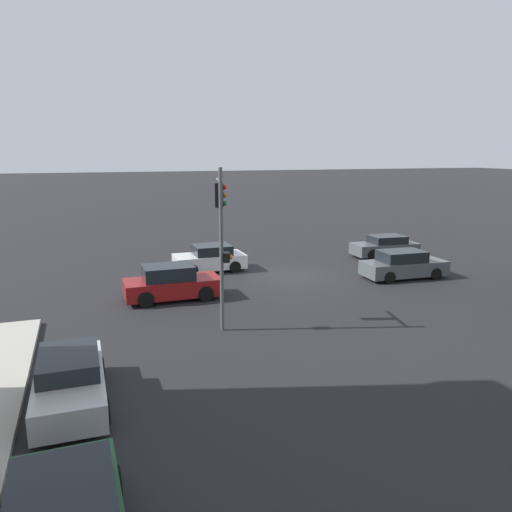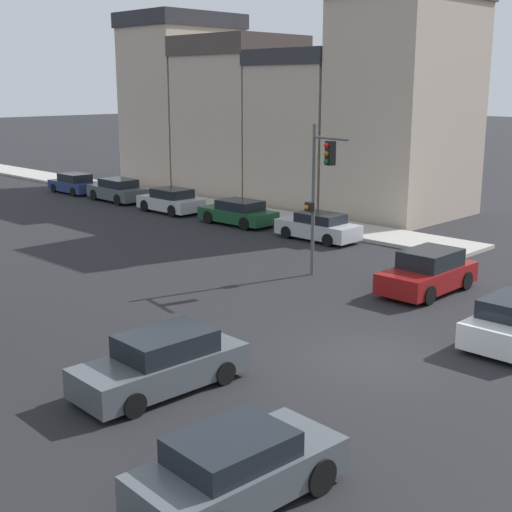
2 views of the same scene
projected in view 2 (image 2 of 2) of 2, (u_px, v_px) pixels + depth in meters
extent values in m
plane|color=black|center=(371.00, 357.00, 19.88)|extent=(300.00, 300.00, 0.00)
cube|color=#ADA89E|center=(102.00, 187.00, 52.45)|extent=(3.12, 60.00, 0.18)
cube|color=#BCA893|center=(406.00, 112.00, 39.99)|extent=(7.82, 5.84, 11.85)
cube|color=#BCA893|center=(312.00, 137.00, 43.98)|extent=(6.15, 5.99, 8.53)
cube|color=#2D2D33|center=(314.00, 58.00, 42.87)|extent=(6.39, 6.23, 0.92)
cube|color=#BCA893|center=(239.00, 127.00, 48.48)|extent=(6.34, 6.99, 9.26)
cube|color=#473D38|center=(239.00, 46.00, 47.25)|extent=(6.59, 7.27, 1.29)
cube|color=#BCA893|center=(183.00, 108.00, 53.20)|extent=(7.55, 5.95, 11.37)
cube|color=#2D2D33|center=(181.00, 21.00, 51.74)|extent=(7.85, 6.19, 1.06)
cylinder|color=#515456|center=(313.00, 201.00, 27.82)|extent=(0.14, 0.14, 5.96)
cylinder|color=#515456|center=(331.00, 138.00, 26.46)|extent=(0.47, 1.90, 0.10)
cube|color=black|center=(330.00, 153.00, 26.59)|extent=(0.35, 0.35, 0.90)
sphere|color=red|center=(327.00, 145.00, 26.42)|extent=(0.20, 0.20, 0.20)
sphere|color=#99660F|center=(326.00, 153.00, 26.49)|extent=(0.20, 0.20, 0.20)
sphere|color=#0F511E|center=(326.00, 162.00, 26.56)|extent=(0.20, 0.20, 0.20)
cube|color=black|center=(310.00, 207.00, 27.77)|extent=(0.28, 0.39, 0.35)
sphere|color=orange|center=(307.00, 207.00, 27.69)|extent=(0.18, 0.18, 0.18)
cube|color=maroon|center=(427.00, 277.00, 25.95)|extent=(4.24, 1.86, 0.75)
cube|color=black|center=(431.00, 258.00, 25.91)|extent=(2.21, 1.62, 0.62)
cylinder|color=black|center=(429.00, 295.00, 24.51)|extent=(0.69, 0.23, 0.69)
cylinder|color=black|center=(387.00, 286.00, 25.67)|extent=(0.69, 0.23, 0.69)
cylinder|color=black|center=(466.00, 281.00, 26.33)|extent=(0.69, 0.23, 0.69)
cylinder|color=black|center=(425.00, 272.00, 27.49)|extent=(0.69, 0.23, 0.69)
cube|color=#4C5156|center=(161.00, 369.00, 17.63)|extent=(4.45, 1.93, 0.73)
cube|color=black|center=(166.00, 343.00, 17.60)|extent=(2.34, 1.64, 0.56)
cylinder|color=black|center=(134.00, 405.00, 16.20)|extent=(0.62, 0.24, 0.61)
cylinder|color=black|center=(96.00, 383.00, 17.37)|extent=(0.62, 0.24, 0.61)
cylinder|color=black|center=(224.00, 373.00, 18.01)|extent=(0.62, 0.24, 0.61)
cylinder|color=black|center=(184.00, 355.00, 19.18)|extent=(0.62, 0.24, 0.61)
cylinder|color=black|center=(506.00, 318.00, 22.17)|extent=(0.64, 0.23, 0.64)
cylinder|color=black|center=(469.00, 337.00, 20.50)|extent=(0.64, 0.23, 0.64)
cube|color=#4C5156|center=(239.00, 473.00, 12.89)|extent=(4.14, 2.01, 0.69)
cube|color=black|center=(232.00, 447.00, 12.65)|extent=(2.19, 1.68, 0.47)
cylinder|color=black|center=(259.00, 443.00, 14.35)|extent=(0.73, 0.26, 0.72)
cylinder|color=black|center=(320.00, 476.00, 13.14)|extent=(0.73, 0.26, 0.72)
cylinder|color=black|center=(155.00, 489.00, 12.72)|extent=(0.73, 0.26, 0.72)
cube|color=#B7B7BC|center=(318.00, 229.00, 34.78)|extent=(1.71, 4.24, 0.72)
cube|color=black|center=(321.00, 218.00, 34.52)|extent=(1.50, 2.21, 0.45)
cylinder|color=black|center=(287.00, 232.00, 35.17)|extent=(0.22, 0.62, 0.62)
cylinder|color=black|center=(308.00, 228.00, 36.27)|extent=(0.22, 0.62, 0.62)
cylinder|color=black|center=(328.00, 240.00, 33.38)|extent=(0.22, 0.62, 0.62)
cylinder|color=black|center=(349.00, 235.00, 34.48)|extent=(0.22, 0.62, 0.62)
cube|color=#194728|center=(238.00, 215.00, 38.63)|extent=(1.97, 4.48, 0.65)
cube|color=black|center=(240.00, 205.00, 38.38)|extent=(1.69, 2.35, 0.50)
cylinder|color=black|center=(209.00, 217.00, 38.97)|extent=(0.24, 0.70, 0.70)
cylinder|color=black|center=(231.00, 213.00, 40.20)|extent=(0.24, 0.70, 0.70)
cylinder|color=black|center=(245.00, 224.00, 37.13)|extent=(0.24, 0.70, 0.70)
cylinder|color=black|center=(267.00, 219.00, 38.37)|extent=(0.24, 0.70, 0.70)
cube|color=#B7B7BC|center=(171.00, 203.00, 42.33)|extent=(1.93, 4.19, 0.71)
cube|color=black|center=(172.00, 193.00, 42.07)|extent=(1.70, 2.18, 0.52)
cylinder|color=black|center=(145.00, 206.00, 42.63)|extent=(0.22, 0.70, 0.70)
cylinder|color=black|center=(169.00, 202.00, 43.89)|extent=(0.22, 0.70, 0.70)
cylinder|color=black|center=(172.00, 211.00, 40.86)|extent=(0.22, 0.70, 0.70)
cylinder|color=black|center=(196.00, 207.00, 42.12)|extent=(0.22, 0.70, 0.70)
cube|color=#4C5156|center=(117.00, 193.00, 46.34)|extent=(2.02, 4.67, 0.76)
cube|color=black|center=(118.00, 183.00, 46.06)|extent=(1.71, 2.45, 0.52)
cylinder|color=black|center=(94.00, 195.00, 46.83)|extent=(0.25, 0.72, 0.71)
cylinder|color=black|center=(117.00, 192.00, 47.98)|extent=(0.25, 0.72, 0.71)
cylinder|color=black|center=(118.00, 200.00, 44.80)|extent=(0.25, 0.72, 0.71)
cylinder|color=black|center=(141.00, 197.00, 45.96)|extent=(0.25, 0.72, 0.71)
cube|color=navy|center=(74.00, 186.00, 49.89)|extent=(1.80, 4.20, 0.66)
cube|color=black|center=(75.00, 178.00, 49.63)|extent=(1.57, 2.19, 0.55)
cylinder|color=black|center=(54.00, 188.00, 50.27)|extent=(0.23, 0.61, 0.61)
cylinder|color=black|center=(75.00, 186.00, 51.39)|extent=(0.23, 0.61, 0.61)
cylinder|color=black|center=(74.00, 192.00, 48.48)|extent=(0.23, 0.61, 0.61)
cylinder|color=black|center=(94.00, 189.00, 49.60)|extent=(0.23, 0.61, 0.61)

